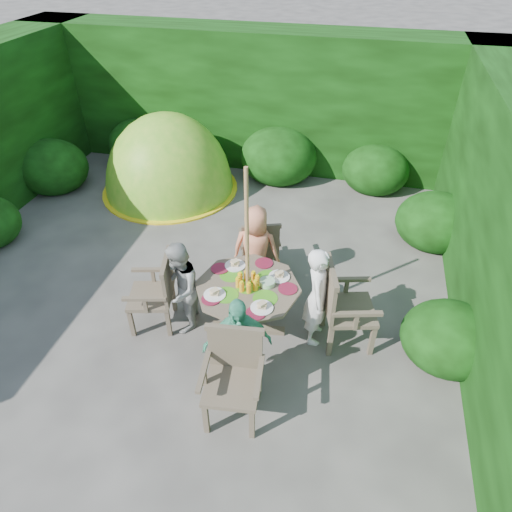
% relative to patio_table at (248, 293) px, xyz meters
% --- Properties ---
extents(ground, '(60.00, 60.00, 0.00)m').
position_rel_patio_table_xyz_m(ground, '(-1.06, 0.71, -0.60)').
color(ground, '#44413D').
rests_on(ground, ground).
extents(hedge_enclosure, '(9.00, 9.00, 2.50)m').
position_rel_patio_table_xyz_m(hedge_enclosure, '(-1.06, 2.05, 0.65)').
color(hedge_enclosure, black).
rests_on(hedge_enclosure, ground).
extents(patio_table, '(1.37, 1.37, 0.86)m').
position_rel_patio_table_xyz_m(patio_table, '(0.00, 0.00, 0.00)').
color(patio_table, '#483E2F').
rests_on(patio_table, ground).
extents(parasol_pole, '(0.05, 0.05, 2.20)m').
position_rel_patio_table_xyz_m(parasol_pole, '(-0.00, -0.00, 0.50)').
color(parasol_pole, olive).
rests_on(parasol_pole, ground).
extents(garden_chair_right, '(0.69, 0.74, 1.04)m').
position_rel_patio_table_xyz_m(garden_chair_right, '(1.08, 0.12, -0.05)').
color(garden_chair_right, '#483E2F').
rests_on(garden_chair_right, ground).
extents(garden_chair_left, '(0.63, 0.68, 0.95)m').
position_rel_patio_table_xyz_m(garden_chair_left, '(-1.09, -0.12, -0.09)').
color(garden_chair_left, '#483E2F').
rests_on(garden_chair_left, ground).
extents(garden_chair_back, '(0.65, 0.62, 0.88)m').
position_rel_patio_table_xyz_m(garden_chair_back, '(-0.12, 1.10, -0.13)').
color(garden_chair_back, '#483E2F').
rests_on(garden_chair_back, ground).
extents(garden_chair_front, '(0.64, 0.58, 0.97)m').
position_rel_patio_table_xyz_m(garden_chair_front, '(0.13, -1.09, -0.08)').
color(garden_chair_front, '#483E2F').
rests_on(garden_chair_front, ground).
extents(child_right, '(0.33, 0.49, 1.28)m').
position_rel_patio_table_xyz_m(child_right, '(0.79, 0.10, 0.04)').
color(child_right, white).
rests_on(child_right, ground).
extents(child_left, '(0.58, 0.67, 1.20)m').
position_rel_patio_table_xyz_m(child_left, '(-0.80, -0.10, -0.00)').
color(child_left, '#A0A29C').
rests_on(child_left, ground).
extents(child_back, '(0.64, 0.44, 1.26)m').
position_rel_patio_table_xyz_m(child_back, '(-0.10, 0.79, 0.03)').
color(child_back, '#E1835D').
rests_on(child_back, ground).
extents(child_front, '(0.77, 0.56, 1.22)m').
position_rel_patio_table_xyz_m(child_front, '(0.09, -0.80, 0.01)').
color(child_front, '#4BAF88').
rests_on(child_front, ground).
extents(dome_tent, '(2.76, 2.76, 2.81)m').
position_rel_patio_table_xyz_m(dome_tent, '(-2.29, 3.10, -0.60)').
color(dome_tent, '#63BF24').
rests_on(dome_tent, ground).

